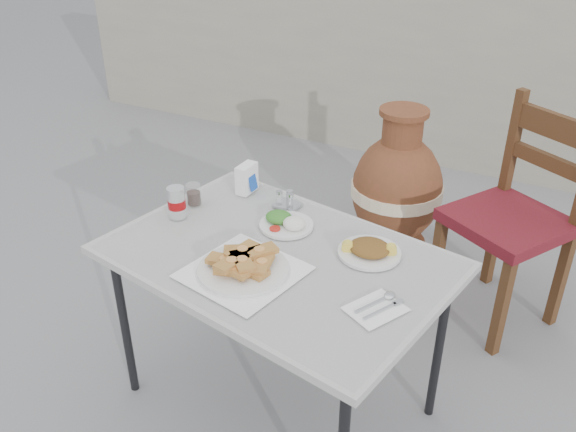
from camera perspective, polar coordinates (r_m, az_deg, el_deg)
The scene contains 13 objects.
ground at distance 2.45m, azimuth -0.28°, elevation -16.94°, with size 80.00×80.00×0.00m, color slate.
cafe_table at distance 2.04m, azimuth -1.03°, elevation -4.63°, with size 1.23×0.95×0.67m.
pide_plate at distance 1.92m, azimuth -4.22°, elevation -4.52°, with size 0.39×0.39×0.07m.
salad_rice_plate at distance 2.16m, azimuth -0.21°, elevation -0.56°, with size 0.19×0.19×0.05m.
salad_chopped_plate at distance 2.02m, azimuth 7.63°, elevation -3.14°, with size 0.21×0.21×0.04m.
soda_can at distance 2.24m, azimuth -10.38°, elevation 1.27°, with size 0.07×0.07×0.12m.
cola_glass at distance 2.32m, azimuth -8.81°, elevation 1.92°, with size 0.06×0.06×0.08m.
napkin_holder at distance 2.38m, azimuth -3.88°, elevation 3.53°, with size 0.06×0.10×0.11m.
condiment_caddy at distance 2.28m, azimuth -0.11°, elevation 1.40°, with size 0.10×0.08×0.07m.
cutlery_napkin at distance 1.80m, azimuth 8.44°, elevation -8.38°, with size 0.19×0.20×0.01m.
chair at distance 2.74m, azimuth 20.48°, elevation 0.06°, with size 0.59×0.59×0.98m.
terracotta_urn at distance 3.11m, azimuth 10.13°, elevation 2.37°, with size 0.46×0.46×0.80m.
back_wall at distance 4.23m, azimuth 16.08°, elevation 12.41°, with size 6.00×0.25×1.20m, color gray.
Camera 1 is at (0.79, -1.48, 1.78)m, focal length 38.00 mm.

